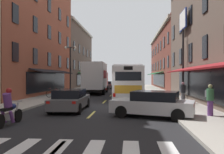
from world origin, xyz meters
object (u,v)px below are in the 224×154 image
at_px(sedan_mid, 107,85).
at_px(sedan_far, 153,104).
at_px(sedan_near, 70,100).
at_px(pedestrian_near, 210,99).
at_px(billboard_sign, 183,33).
at_px(motorcycle_rider, 9,109).
at_px(pedestrian_mid, 183,92).
at_px(bicycle_near, 55,94).
at_px(transit_bus, 127,81).
at_px(box_truck, 96,78).
at_px(street_lamp_twin, 70,68).

relative_size(sedan_mid, sedan_far, 1.00).
height_order(sedan_near, pedestrian_near, pedestrian_near).
height_order(billboard_sign, pedestrian_near, billboard_sign).
distance_m(motorcycle_rider, pedestrian_mid, 12.47).
xyz_separation_m(sedan_mid, pedestrian_near, (8.19, -27.85, 0.31)).
xyz_separation_m(sedan_near, pedestrian_mid, (7.84, 3.68, 0.27)).
bearing_deg(motorcycle_rider, pedestrian_near, 14.96).
xyz_separation_m(sedan_far, bicycle_near, (-8.47, 9.27, -0.20)).
bearing_deg(sedan_far, transit_bus, 97.49).
relative_size(bicycle_near, pedestrian_mid, 1.07).
distance_m(box_truck, motorcycle_rider, 18.63).
bearing_deg(sedan_far, pedestrian_mid, 63.15).
bearing_deg(sedan_mid, billboard_sign, -64.26).
distance_m(billboard_sign, sedan_near, 12.54).
relative_size(billboard_sign, sedan_near, 1.81).
bearing_deg(sedan_far, sedan_mid, 100.76).
xyz_separation_m(sedan_mid, sedan_far, (5.28, -27.77, 0.02)).
relative_size(motorcycle_rider, pedestrian_near, 1.28).
relative_size(sedan_near, pedestrian_mid, 2.79).
distance_m(sedan_near, motorcycle_rider, 4.82).
height_order(sedan_far, street_lamp_twin, street_lamp_twin).
bearing_deg(pedestrian_near, transit_bus, -77.39).
bearing_deg(sedan_far, pedestrian_near, -1.73).
distance_m(billboard_sign, street_lamp_twin, 12.85).
xyz_separation_m(sedan_mid, bicycle_near, (-3.19, -18.49, -0.18)).
xyz_separation_m(pedestrian_mid, street_lamp_twin, (-10.93, 7.86, 2.23)).
relative_size(motorcycle_rider, bicycle_near, 1.21).
bearing_deg(billboard_sign, pedestrian_near, -94.66).
relative_size(sedan_mid, bicycle_near, 2.68).
height_order(sedan_far, motorcycle_rider, motorcycle_rider).
bearing_deg(billboard_sign, box_truck, 143.47).
xyz_separation_m(billboard_sign, motorcycle_rider, (-10.17, -11.81, -5.46)).
distance_m(motorcycle_rider, street_lamp_twin, 16.36).
xyz_separation_m(billboard_sign, street_lamp_twin, (-11.74, 4.29, -2.98)).
height_order(sedan_far, pedestrian_near, pedestrian_near).
xyz_separation_m(box_truck, motorcycle_rider, (-1.07, -18.55, -1.27)).
bearing_deg(pedestrian_mid, box_truck, -113.22).
bearing_deg(pedestrian_near, bicycle_near, -48.00).
distance_m(box_truck, pedestrian_mid, 13.26).
xyz_separation_m(sedan_near, street_lamp_twin, (-3.09, 11.53, 2.50)).
distance_m(sedan_mid, street_lamp_twin, 14.75).
height_order(box_truck, pedestrian_mid, box_truck).
bearing_deg(pedestrian_mid, bicycle_near, -79.78).
height_order(billboard_sign, bicycle_near, billboard_sign).
distance_m(transit_bus, pedestrian_near, 12.16).
bearing_deg(sedan_near, transit_bus, 69.29).
bearing_deg(sedan_near, bicycle_near, 115.53).
height_order(sedan_mid, pedestrian_near, pedestrian_near).
bearing_deg(sedan_far, street_lamp_twin, 120.89).
xyz_separation_m(box_truck, pedestrian_near, (8.34, -16.04, -0.98)).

